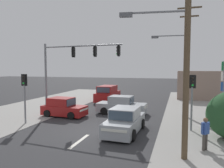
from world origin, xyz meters
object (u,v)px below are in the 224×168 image
traffic_signal_mast (70,63)px  hatchback_oncoming_mid (63,108)px  pedestal_signal_left_kerb (24,90)px  sedan_receding_far (125,122)px  sedan_crossing_left (121,106)px  utility_pole_midground_right (186,56)px  pedestrian_at_kerb (205,132)px  pedestal_signal_right_kerb (192,93)px  suv_oncoming_near (108,94)px  utility_pole_foreground_right (183,49)px

traffic_signal_mast → hatchback_oncoming_mid: bearing=174.8°
pedestal_signal_left_kerb → sedan_receding_far: 7.59m
sedan_crossing_left → traffic_signal_mast: bearing=-147.5°
utility_pole_midground_right → pedestrian_at_kerb: bearing=-84.2°
pedestal_signal_left_kerb → sedan_receding_far: bearing=-0.9°
pedestal_signal_right_kerb → suv_oncoming_near: (-8.80, 9.83, -1.53)m
utility_pole_foreground_right → utility_pole_midground_right: 8.46m
sedan_crossing_left → suv_oncoming_near: 7.00m
suv_oncoming_near → hatchback_oncoming_mid: (-1.08, -8.47, -0.18)m
pedestal_signal_left_kerb → hatchback_oncoming_mid: 3.66m
pedestal_signal_left_kerb → sedan_receding_far: pedestal_signal_left_kerb is taller
sedan_crossing_left → suv_oncoming_near: suv_oncoming_near is taller
pedestal_signal_right_kerb → utility_pole_midground_right: bearing=94.2°
sedan_receding_far → pedestrian_at_kerb: (4.39, -1.73, 0.22)m
utility_pole_midground_right → sedan_receding_far: utility_pole_midground_right is taller
utility_pole_foreground_right → sedan_crossing_left: utility_pole_foreground_right is taller
traffic_signal_mast → pedestal_signal_right_kerb: 9.49m
utility_pole_foreground_right → hatchback_oncoming_mid: 11.76m
utility_pole_foreground_right → sedan_crossing_left: bearing=120.2°
pedestal_signal_right_kerb → pedestrian_at_kerb: size_ratio=2.18×
utility_pole_midground_right → pedestrian_at_kerb: (0.72, -7.12, -3.98)m
sedan_crossing_left → sedan_receding_far: same height
hatchback_oncoming_mid → utility_pole_foreground_right: bearing=-33.4°
pedestrian_at_kerb → pedestal_signal_right_kerb: bearing=97.6°
traffic_signal_mast → sedan_receding_far: bearing=-29.3°
traffic_signal_mast → utility_pole_midground_right: bearing=15.3°
utility_pole_foreground_right → pedestal_signal_left_kerb: utility_pole_foreground_right is taller
sedan_receding_far → hatchback_oncoming_mid: bearing=153.1°
pedestal_signal_right_kerb → sedan_receding_far: bearing=-157.4°
utility_pole_midground_right → hatchback_oncoming_mid: utility_pole_midground_right is taller
utility_pole_midground_right → hatchback_oncoming_mid: size_ratio=2.44×
utility_pole_midground_right → pedestal_signal_left_kerb: (-11.07, -5.26, -2.48)m
pedestal_signal_right_kerb → pedestrian_at_kerb: 3.71m
pedestal_signal_left_kerb → suv_oncoming_near: (2.54, 11.35, -1.53)m
pedestal_signal_right_kerb → sedan_crossing_left: size_ratio=0.83×
sedan_receding_far → suv_oncoming_near: size_ratio=0.94×
traffic_signal_mast → sedan_receding_far: (5.25, -2.94, -3.65)m
suv_oncoming_near → hatchback_oncoming_mid: size_ratio=1.23×
hatchback_oncoming_mid → traffic_signal_mast: bearing=-5.2°
utility_pole_midground_right → sedan_receding_far: 7.75m
utility_pole_foreground_right → hatchback_oncoming_mid: size_ratio=2.38×
utility_pole_midground_right → pedestal_signal_right_kerb: utility_pole_midground_right is taller
sedan_receding_far → suv_oncoming_near: 12.46m
sedan_crossing_left → suv_oncoming_near: size_ratio=0.93×
sedan_crossing_left → pedestrian_at_kerb: (5.97, -7.02, 0.22)m
traffic_signal_mast → hatchback_oncoming_mid: 3.71m
pedestal_signal_left_kerb → pedestrian_at_kerb: bearing=-8.9°
utility_pole_midground_right → hatchback_oncoming_mid: 10.75m
utility_pole_foreground_right → sedan_receding_far: 6.07m
hatchback_oncoming_mid → pedestrian_at_kerb: bearing=-24.6°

